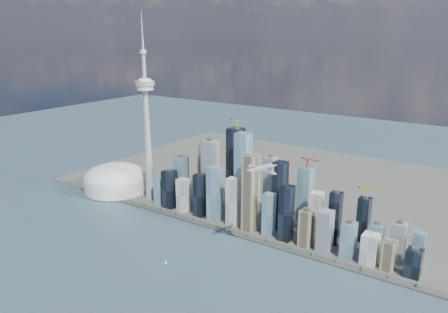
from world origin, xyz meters
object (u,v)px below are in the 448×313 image
Objects in this scene: needle_tower at (147,124)px; dome_stadium at (116,179)px; airplane at (261,169)px; sailboat_west at (166,262)px.

dome_stadium is at bearing -175.91° from needle_tower.
sailboat_west is (-186.75, -90.66, -226.91)m from airplane.
airplane is 307.54m from sailboat_west.
needle_tower is 7.09× the size of airplane.
needle_tower is at bearing 115.45° from sailboat_west.
dome_stadium is at bearing 126.78° from sailboat_west.
dome_stadium reaches higher than sailboat_west.
needle_tower is 520.77m from airplane.
dome_stadium is 514.18m from sailboat_west.
airplane is at bearing -15.07° from dome_stadium.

